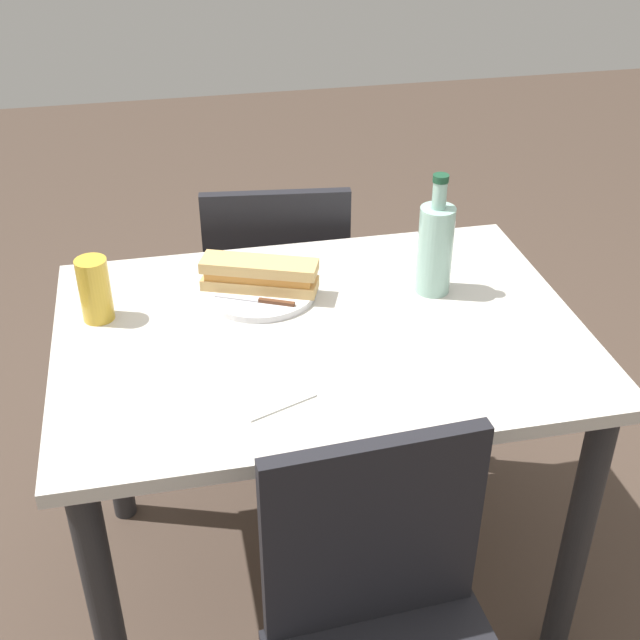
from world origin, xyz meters
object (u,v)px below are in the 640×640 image
chair_near (277,297)px  knife_near (259,300)px  baguette_sandwich_near (260,275)px  plate_near (260,291)px  beer_glass (95,290)px  dining_table (320,377)px  water_bottle (435,247)px

chair_near → knife_near: bearing=77.1°
baguette_sandwich_near → knife_near: (0.01, 0.06, -0.03)m
plate_near → beer_glass: 0.36m
chair_near → plate_near: bearing=76.6°
dining_table → chair_near: bearing=-89.9°
knife_near → water_bottle: bearing=179.3°
chair_near → baguette_sandwich_near: size_ratio=3.25×
water_bottle → plate_near: bearing=-9.3°
baguette_sandwich_near → knife_near: 0.07m
baguette_sandwich_near → beer_glass: size_ratio=1.88×
dining_table → knife_near: (0.11, -0.11, 0.14)m
baguette_sandwich_near → knife_near: bearing=80.3°
dining_table → baguette_sandwich_near: 0.26m
beer_glass → water_bottle: bearing=177.5°
water_bottle → beer_glass: size_ratio=1.97×
baguette_sandwich_near → knife_near: size_ratio=1.57×
water_bottle → chair_near: bearing=-60.0°
knife_near → dining_table: bearing=136.1°
knife_near → plate_near: bearing=-99.7°
dining_table → chair_near: chair_near is taller
baguette_sandwich_near → chair_near: bearing=-103.4°
knife_near → beer_glass: 0.34m
dining_table → beer_glass: size_ratio=7.79×
plate_near → water_bottle: (-0.38, 0.06, 0.10)m
plate_near → knife_near: bearing=80.3°
beer_glass → dining_table: bearing=163.5°
knife_near → beer_glass: size_ratio=1.20×
knife_near → water_bottle: (-0.39, 0.00, 0.09)m
baguette_sandwich_near → knife_near: baguette_sandwich_near is taller
plate_near → water_bottle: 0.40m
chair_near → beer_glass: bearing=45.1°
chair_near → knife_near: 0.57m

